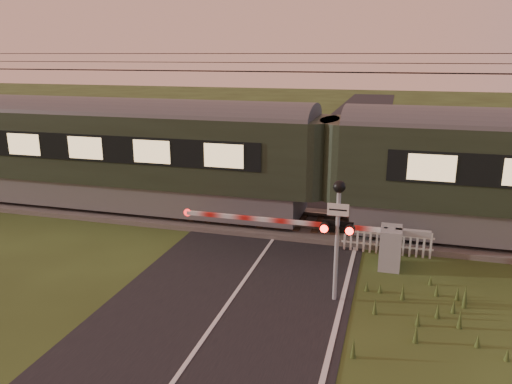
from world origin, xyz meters
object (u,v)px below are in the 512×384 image
(boom_gate, at_px, (378,244))
(picket_fence, at_px, (387,242))
(crossing_signal, at_px, (338,220))
(train, at_px, (328,165))

(boom_gate, xyz_separation_m, picket_fence, (0.25, 0.98, -0.27))
(crossing_signal, xyz_separation_m, picket_fence, (1.18, 3.49, -1.76))
(crossing_signal, relative_size, picket_fence, 1.12)
(train, height_order, picket_fence, train)
(picket_fence, bearing_deg, train, 139.05)
(train, height_order, crossing_signal, train)
(boom_gate, bearing_deg, crossing_signal, -110.36)
(boom_gate, bearing_deg, train, 123.88)
(train, bearing_deg, crossing_signal, -79.50)
(crossing_signal, bearing_deg, train, 100.50)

